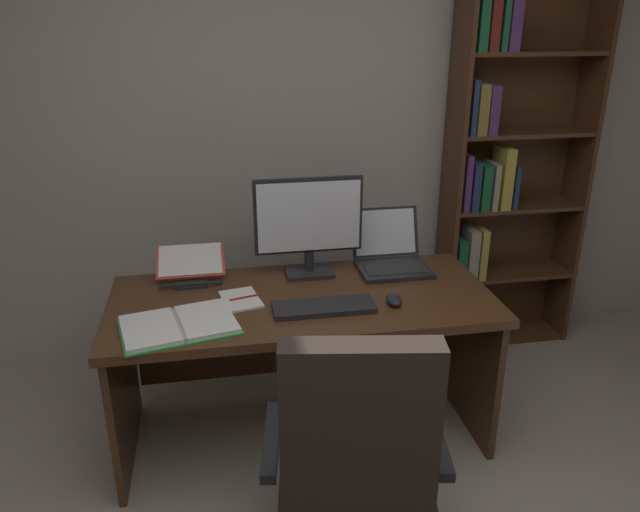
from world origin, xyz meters
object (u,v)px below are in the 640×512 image
Objects in this scene: office_chair at (355,478)px; keyboard at (324,307)px; desk at (300,328)px; computer_mouse at (394,300)px; bookshelf at (501,174)px; reading_stand_with_book at (191,265)px; notepad at (241,299)px; open_binder at (179,325)px; laptop at (391,256)px; monitor at (309,226)px; pen at (245,297)px.

office_chair is 2.37× the size of keyboard.
computer_mouse reaches higher than desk.
desk is at bearing -152.33° from bookshelf.
reading_stand_with_book is (-0.47, 0.22, 0.26)m from desk.
notepad is (-0.32, 0.81, 0.30)m from office_chair.
open_binder is (-0.58, -0.05, -0.00)m from keyboard.
office_chair reaches higher than open_binder.
keyboard is 1.36× the size of reading_stand_with_book.
bookshelf is 4.22× the size of open_binder.
office_chair is at bearing -115.75° from computer_mouse.
laptop is at bearing -148.50° from bookshelf.
desk is at bearing -159.12° from laptop.
keyboard is (-0.40, -0.39, -0.04)m from laptop.
monitor is 1.44× the size of laptop.
notepad is at bearing -53.05° from reading_stand_with_book.
computer_mouse reaches higher than pen.
pen is at bearing 24.05° from open_binder.
keyboard is (-1.16, -0.86, -0.30)m from bookshelf.
office_chair is at bearing -64.09° from reading_stand_with_book.
laptop reaches higher than reading_stand_with_book.
desk is 0.46m from monitor.
keyboard is 0.37m from notepad.
open_binder is at bearing -143.63° from pen.
open_binder is (-1.75, -0.91, -0.30)m from bookshelf.
monitor reaches higher than computer_mouse.
computer_mouse is at bearing 0.00° from keyboard.
keyboard is at bearing -24.20° from notepad.
pen is at bearing 166.28° from computer_mouse.
office_chair is 0.72m from keyboard.
keyboard is at bearing -90.00° from monitor.
pen is (0.27, 0.20, 0.00)m from open_binder.
office_chair reaches higher than reading_stand_with_book.
reading_stand_with_book reaches higher than desk.
monitor is 0.44m from laptop.
pen is (-0.31, -0.23, -0.22)m from monitor.
reading_stand_with_book reaches higher than computer_mouse.
keyboard is 0.59m from open_binder.
keyboard is at bearing -25.56° from pen.
notepad is (-0.73, -0.24, -0.05)m from laptop.
bookshelf is 4.98× the size of keyboard.
office_chair is 4.74× the size of notepad.
reading_stand_with_book is at bearing 72.92° from open_binder.
reading_stand_with_book is at bearing -165.84° from bookshelf.
bookshelf is at bearing 36.53° from keyboard.
open_binder is (-0.04, -0.48, -0.05)m from reading_stand_with_book.
notepad is (-0.26, -0.07, 0.20)m from desk.
open_binder is at bearing -94.76° from reading_stand_with_book.
desk is 0.30m from keyboard.
notepad is 0.02m from pen.
monitor is at bearing 24.18° from open_binder.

